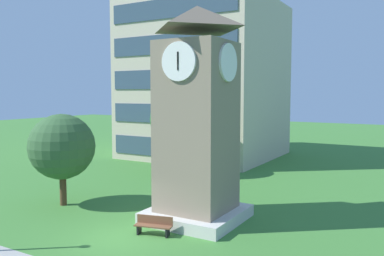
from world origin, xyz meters
The scene contains 6 objects.
ground_plane centered at (0.00, 0.00, 0.00)m, with size 160.00×160.00×0.00m, color #3D7A33.
office_building centered at (-8.31, 23.63, 8.00)m, with size 14.48×13.52×16.00m.
clock_tower centered at (1.77, 4.08, 4.98)m, with size 4.60×4.60×11.09m.
park_bench centered at (1.10, 1.12, 0.46)m, with size 1.86×0.91×0.88m.
tree_by_building centered at (-6.55, 2.49, 3.52)m, with size 3.89×3.89×5.48m.
tree_near_tower centered at (-5.27, 13.41, 4.52)m, with size 4.64×4.64×6.86m.
Camera 1 is at (11.87, -13.71, 6.66)m, focal length 37.06 mm.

